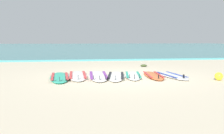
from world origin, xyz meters
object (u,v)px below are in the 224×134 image
object	(u,v)px
surfboard_3	(116,76)
surfboard_6	(171,76)
surfboard_2	(98,76)
surfboard_5	(153,75)
surfboard_4	(133,75)
beach_ball	(219,76)
surfboard_1	(78,76)
surfboard_0	(60,77)

from	to	relation	value
surfboard_3	surfboard_6	world-z (taller)	same
surfboard_2	surfboard_6	xyz separation A→B (m)	(2.42, -0.28, -0.00)
surfboard_5	surfboard_6	xyz separation A→B (m)	(0.59, -0.11, 0.00)
surfboard_4	surfboard_6	distance (m)	1.28
beach_ball	surfboard_3	bearing A→B (deg)	159.73
surfboard_1	beach_ball	world-z (taller)	beach_ball
surfboard_4	surfboard_6	world-z (taller)	same
surfboard_3	surfboard_5	bearing A→B (deg)	-0.59
surfboard_4	surfboard_5	world-z (taller)	same
surfboard_0	surfboard_5	xyz separation A→B (m)	(3.08, -0.07, -0.00)
surfboard_3	surfboard_6	xyz separation A→B (m)	(1.85, -0.12, 0.00)
surfboard_1	surfboard_3	distance (m)	1.29
surfboard_3	beach_ball	world-z (taller)	beach_ball
surfboard_3	surfboard_5	xyz separation A→B (m)	(1.27, -0.01, 0.00)
surfboard_1	beach_ball	bearing A→B (deg)	-18.74
surfboard_0	surfboard_5	size ratio (longest dim) A/B	1.13
surfboard_6	surfboard_4	bearing A→B (deg)	170.62
surfboard_1	surfboard_6	distance (m)	3.13
surfboard_6	surfboard_5	bearing A→B (deg)	169.61
surfboard_4	beach_ball	xyz separation A→B (m)	(2.39, -1.19, 0.09)
surfboard_0	surfboard_3	size ratio (longest dim) A/B	1.03
surfboard_0	surfboard_5	distance (m)	3.08
surfboard_2	surfboard_5	xyz separation A→B (m)	(1.83, -0.18, -0.00)
surfboard_2	beach_ball	xyz separation A→B (m)	(3.55, -1.26, 0.09)
surfboard_4	surfboard_5	distance (m)	0.68
surfboard_2	beach_ball	distance (m)	3.77
surfboard_0	surfboard_3	xyz separation A→B (m)	(1.82, -0.05, -0.00)
surfboard_0	surfboard_6	distance (m)	3.68
surfboard_6	surfboard_3	bearing A→B (deg)	176.27
surfboard_1	surfboard_2	bearing A→B (deg)	-14.06
surfboard_1	surfboard_5	distance (m)	2.53
surfboard_4	surfboard_6	xyz separation A→B (m)	(1.26, -0.21, -0.00)
surfboard_1	surfboard_3	xyz separation A→B (m)	(1.24, -0.33, 0.00)
surfboard_0	surfboard_2	bearing A→B (deg)	5.01
surfboard_1	surfboard_2	xyz separation A→B (m)	(0.67, -0.17, 0.00)
surfboard_3	beach_ball	size ratio (longest dim) A/B	9.65
surfboard_2	surfboard_3	xyz separation A→B (m)	(0.57, -0.16, -0.00)
surfboard_0	surfboard_6	xyz separation A→B (m)	(3.67, -0.17, -0.00)
surfboard_5	surfboard_2	bearing A→B (deg)	174.53
surfboard_0	surfboard_3	bearing A→B (deg)	-1.67
surfboard_3	surfboard_6	size ratio (longest dim) A/B	1.11
surfboard_0	surfboard_1	world-z (taller)	same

